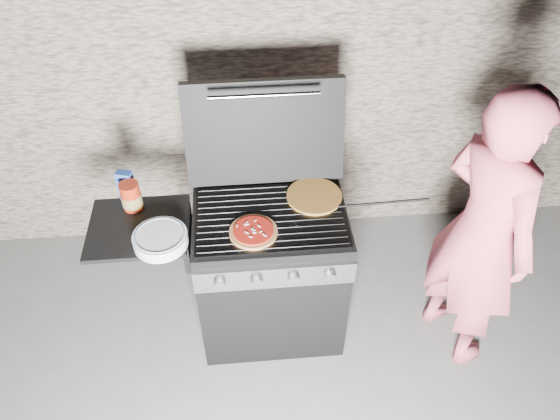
{
  "coord_description": "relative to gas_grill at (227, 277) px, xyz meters",
  "views": [
    {
      "loc": [
        -0.13,
        -2.01,
        2.83
      ],
      "look_at": [
        0.05,
        0.0,
        0.95
      ],
      "focal_mm": 35.0,
      "sensor_mm": 36.0,
      "label": 1
    }
  ],
  "objects": [
    {
      "name": "ground",
      "position": [
        0.25,
        0.0,
        -0.46
      ],
      "size": [
        50.0,
        50.0,
        0.0
      ],
      "primitive_type": "plane",
      "color": "slate"
    },
    {
      "name": "stone_wall",
      "position": [
        0.25,
        1.05,
        0.44
      ],
      "size": [
        8.0,
        0.35,
        1.8
      ],
      "primitive_type": "cube",
      "color": "gray",
      "rests_on": "ground"
    },
    {
      "name": "gas_grill",
      "position": [
        0.0,
        0.0,
        0.0
      ],
      "size": [
        1.34,
        0.79,
        0.91
      ],
      "primitive_type": null,
      "color": "black",
      "rests_on": "ground"
    },
    {
      "name": "pizza_topped",
      "position": [
        0.16,
        -0.11,
        0.47
      ],
      "size": [
        0.28,
        0.28,
        0.03
      ],
      "primitive_type": null,
      "rotation": [
        0.0,
        0.0,
        -0.17
      ],
      "color": "#AA7D3B",
      "rests_on": "gas_grill"
    },
    {
      "name": "pizza_plain",
      "position": [
        0.49,
        0.13,
        0.46
      ],
      "size": [
        0.31,
        0.31,
        0.02
      ],
      "primitive_type": "cylinder",
      "rotation": [
        0.0,
        0.0,
        0.07
      ],
      "color": "gold",
      "rests_on": "gas_grill"
    },
    {
      "name": "sauce_jar",
      "position": [
        -0.46,
        0.14,
        0.53
      ],
      "size": [
        0.11,
        0.11,
        0.16
      ],
      "primitive_type": "cylinder",
      "rotation": [
        0.0,
        0.0,
        0.06
      ],
      "color": "#99230E",
      "rests_on": "gas_grill"
    },
    {
      "name": "blue_carton",
      "position": [
        -0.49,
        0.22,
        0.53
      ],
      "size": [
        0.09,
        0.06,
        0.17
      ],
      "primitive_type": "cube",
      "rotation": [
        0.0,
        0.0,
        -0.26
      ],
      "color": "#224399",
      "rests_on": "gas_grill"
    },
    {
      "name": "plate_stack",
      "position": [
        -0.29,
        -0.14,
        0.48
      ],
      "size": [
        0.33,
        0.33,
        0.06
      ],
      "primitive_type": "cylinder",
      "rotation": [
        0.0,
        0.0,
        -0.32
      ],
      "color": "silver",
      "rests_on": "gas_grill"
    },
    {
      "name": "person",
      "position": [
        1.31,
        -0.18,
        0.4
      ],
      "size": [
        0.61,
        0.73,
        1.72
      ],
      "primitive_type": "imported",
      "rotation": [
        0.0,
        0.0,
        1.93
      ],
      "color": "#D8586C",
      "rests_on": "ground"
    },
    {
      "name": "tongs",
      "position": [
        0.81,
        0.0,
        0.51
      ],
      "size": [
        0.5,
        0.09,
        0.1
      ],
      "primitive_type": "cylinder",
      "rotation": [
        0.0,
        1.4,
        -0.15
      ],
      "color": "black",
      "rests_on": "gas_grill"
    }
  ]
}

